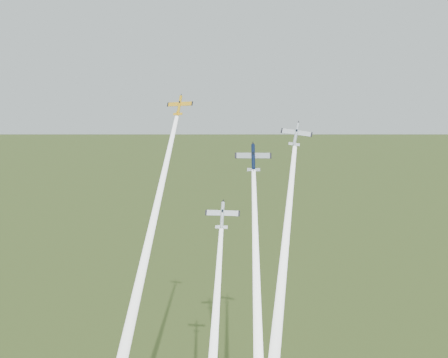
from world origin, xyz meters
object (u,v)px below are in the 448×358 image
plane_yellow (179,105)px  plane_silver_right (296,134)px  plane_silver_low (222,215)px  plane_navy (253,158)px

plane_yellow → plane_silver_right: (30.65, -4.41, -5.57)m
plane_silver_right → plane_silver_low: 24.94m
plane_yellow → plane_silver_low: (17.04, -16.35, -22.72)m
plane_navy → plane_silver_low: (-3.73, -11.34, -11.34)m
plane_silver_right → plane_silver_low: (-13.61, -11.94, -17.15)m
plane_navy → plane_silver_low: size_ratio=1.11×
plane_silver_right → plane_navy: bearing=178.4°
plane_navy → plane_silver_right: size_ratio=1.20×
plane_yellow → plane_silver_right: size_ratio=0.96×
plane_silver_low → plane_yellow: bearing=123.4°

